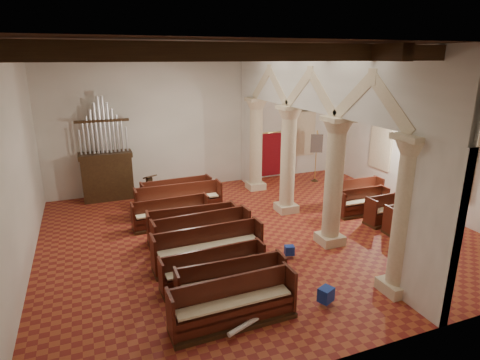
% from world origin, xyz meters
% --- Properties ---
extents(floor, '(14.00, 14.00, 0.00)m').
position_xyz_m(floor, '(0.00, 0.00, 0.00)').
color(floor, '#9C3F22').
rests_on(floor, ground).
extents(ceiling, '(14.00, 14.00, 0.00)m').
position_xyz_m(ceiling, '(0.00, 0.00, 6.00)').
color(ceiling, '#301C10').
rests_on(ceiling, wall_back).
extents(wall_back, '(14.00, 0.02, 6.00)m').
position_xyz_m(wall_back, '(0.00, 6.00, 3.00)').
color(wall_back, white).
rests_on(wall_back, floor).
extents(wall_front, '(14.00, 0.02, 6.00)m').
position_xyz_m(wall_front, '(0.00, -6.00, 3.00)').
color(wall_front, white).
rests_on(wall_front, floor).
extents(wall_left, '(0.02, 12.00, 6.00)m').
position_xyz_m(wall_left, '(-7.00, 0.00, 3.00)').
color(wall_left, white).
rests_on(wall_left, floor).
extents(wall_right, '(0.02, 12.00, 6.00)m').
position_xyz_m(wall_right, '(7.00, 0.00, 3.00)').
color(wall_right, white).
rests_on(wall_right, floor).
extents(ceiling_beams, '(13.80, 11.80, 0.30)m').
position_xyz_m(ceiling_beams, '(0.00, 0.00, 5.82)').
color(ceiling_beams, '#382511').
rests_on(ceiling_beams, wall_back).
extents(arcade, '(0.90, 11.90, 6.00)m').
position_xyz_m(arcade, '(1.80, 0.00, 3.56)').
color(arcade, beige).
rests_on(arcade, floor).
extents(window_right_a, '(0.03, 1.00, 2.20)m').
position_xyz_m(window_right_a, '(6.98, -1.50, 2.20)').
color(window_right_a, '#2D6551').
rests_on(window_right_a, wall_right).
extents(window_right_b, '(0.03, 1.00, 2.20)m').
position_xyz_m(window_right_b, '(6.98, 2.50, 2.20)').
color(window_right_b, '#2D6551').
rests_on(window_right_b, wall_right).
extents(window_back, '(1.00, 0.03, 2.20)m').
position_xyz_m(window_back, '(5.00, 5.98, 2.20)').
color(window_back, '#2D6551').
rests_on(window_back, wall_back).
extents(pipe_organ, '(2.10, 0.85, 4.40)m').
position_xyz_m(pipe_organ, '(-4.50, 5.50, 1.37)').
color(pipe_organ, '#382511').
rests_on(pipe_organ, floor).
extents(lectern, '(0.57, 0.61, 1.15)m').
position_xyz_m(lectern, '(-2.92, 4.61, 0.47)').
color(lectern, '#3C2313').
rests_on(lectern, floor).
extents(dossal_curtain, '(1.80, 0.07, 2.17)m').
position_xyz_m(dossal_curtain, '(3.50, 5.92, 1.17)').
color(dossal_curtain, maroon).
rests_on(dossal_curtain, floor).
extents(processional_banner, '(0.53, 0.67, 2.47)m').
position_xyz_m(processional_banner, '(4.93, 4.53, 0.81)').
color(processional_banner, '#382511').
rests_on(processional_banner, floor).
extents(hymnal_box_a, '(0.43, 0.40, 0.35)m').
position_xyz_m(hymnal_box_a, '(-0.18, -4.33, 0.27)').
color(hymnal_box_a, navy).
rests_on(hymnal_box_a, floor).
extents(hymnal_box_b, '(0.32, 0.29, 0.28)m').
position_xyz_m(hymnal_box_b, '(0.13, -1.90, 0.24)').
color(hymnal_box_b, navy).
rests_on(hymnal_box_b, floor).
extents(hymnal_box_c, '(0.39, 0.34, 0.34)m').
position_xyz_m(hymnal_box_c, '(-0.59, -0.47, 0.27)').
color(hymnal_box_c, '#161593').
rests_on(hymnal_box_c, floor).
extents(tube_heater_a, '(1.10, 0.52, 0.11)m').
position_xyz_m(tube_heater_a, '(-2.28, -4.52, 0.16)').
color(tube_heater_a, white).
rests_on(tube_heater_a, floor).
extents(tube_heater_b, '(1.10, 0.28, 0.11)m').
position_xyz_m(tube_heater_b, '(-2.03, -4.16, 0.16)').
color(tube_heater_b, white).
rests_on(tube_heater_b, floor).
extents(nave_pew_0, '(2.90, 0.80, 1.10)m').
position_xyz_m(nave_pew_0, '(-2.51, -4.20, 0.36)').
color(nave_pew_0, '#382511').
rests_on(nave_pew_0, floor).
extents(nave_pew_1, '(2.76, 0.73, 0.99)m').
position_xyz_m(nave_pew_1, '(-2.21, -3.26, 0.33)').
color(nave_pew_1, '#382511').
rests_on(nave_pew_1, floor).
extents(nave_pew_2, '(2.83, 0.77, 0.97)m').
position_xyz_m(nave_pew_2, '(-2.42, -2.46, 0.32)').
color(nave_pew_2, '#382511').
rests_on(nave_pew_2, floor).
extents(nave_pew_3, '(3.20, 0.82, 1.13)m').
position_xyz_m(nave_pew_3, '(-2.23, -1.41, 0.37)').
color(nave_pew_3, '#382511').
rests_on(nave_pew_3, floor).
extents(nave_pew_4, '(3.09, 0.93, 1.15)m').
position_xyz_m(nave_pew_4, '(-2.13, -0.43, 0.38)').
color(nave_pew_4, '#382511').
rests_on(nave_pew_4, floor).
extents(nave_pew_5, '(2.91, 0.85, 1.09)m').
position_xyz_m(nave_pew_5, '(-2.23, 0.37, 0.36)').
color(nave_pew_5, '#382511').
rests_on(nave_pew_5, floor).
extents(nave_pew_6, '(2.72, 0.77, 0.99)m').
position_xyz_m(nave_pew_6, '(-2.65, 1.73, 0.33)').
color(nave_pew_6, '#382511').
rests_on(nave_pew_6, floor).
extents(nave_pew_7, '(3.25, 0.79, 1.15)m').
position_xyz_m(nave_pew_7, '(-2.13, 2.70, 0.38)').
color(nave_pew_7, '#382511').
rests_on(nave_pew_7, floor).
extents(nave_pew_8, '(2.81, 0.90, 1.11)m').
position_xyz_m(nave_pew_8, '(-2.01, 3.58, 0.37)').
color(nave_pew_8, '#382511').
rests_on(nave_pew_8, floor).
extents(aisle_pew_0, '(1.82, 0.78, 1.01)m').
position_xyz_m(aisle_pew_0, '(4.80, -1.77, 0.34)').
color(aisle_pew_0, '#382511').
rests_on(aisle_pew_0, floor).
extents(aisle_pew_1, '(1.76, 0.78, 1.03)m').
position_xyz_m(aisle_pew_1, '(4.68, -0.84, 0.35)').
color(aisle_pew_1, '#382511').
rests_on(aisle_pew_1, floor).
extents(aisle_pew_2, '(2.03, 0.69, 0.99)m').
position_xyz_m(aisle_pew_2, '(4.34, 0.18, 0.33)').
color(aisle_pew_2, '#382511').
rests_on(aisle_pew_2, floor).
extents(aisle_pew_3, '(2.16, 0.72, 1.06)m').
position_xyz_m(aisle_pew_3, '(4.74, 1.07, 0.36)').
color(aisle_pew_3, '#382511').
rests_on(aisle_pew_3, floor).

